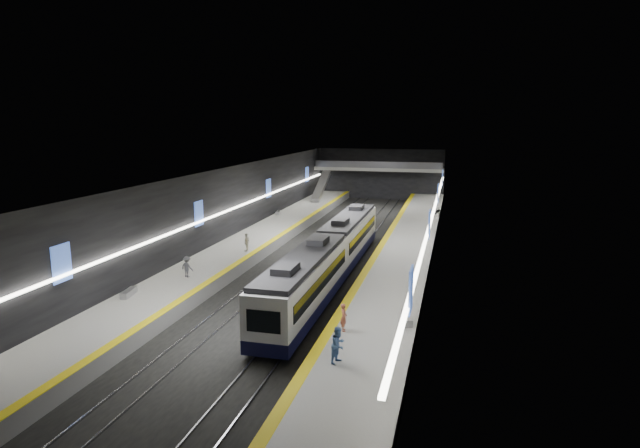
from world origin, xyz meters
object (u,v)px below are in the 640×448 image
(bench_right_far, at_px, (436,211))
(passenger_right_a, at_px, (344,318))
(passenger_left_a, at_px, (247,242))
(bench_left_far, at_px, (278,213))
(bench_right_near, at_px, (407,318))
(bench_left_near, at_px, (129,293))
(escalator, at_px, (321,186))
(passenger_left_b, at_px, (187,267))
(train, at_px, (330,254))
(passenger_right_b, at_px, (338,345))

(bench_right_far, relative_size, passenger_right_a, 1.15)
(passenger_right_a, distance_m, passenger_left_a, 19.92)
(bench_left_far, xyz_separation_m, bench_right_near, (18.89, -32.41, 0.04))
(bench_left_near, xyz_separation_m, passenger_right_a, (15.17, -2.35, 0.58))
(bench_left_near, relative_size, passenger_left_a, 1.02)
(escalator, xyz_separation_m, bench_right_near, (16.89, -46.27, -1.66))
(passenger_left_b, bearing_deg, train, -138.89)
(bench_left_far, relative_size, passenger_left_b, 1.00)
(bench_left_far, height_order, passenger_left_b, passenger_left_b)
(bench_right_near, xyz_separation_m, bench_right_far, (0.11, 38.13, -0.01))
(bench_left_far, relative_size, bench_right_near, 0.83)
(train, bearing_deg, passenger_right_b, -75.35)
(passenger_left_b, bearing_deg, bench_right_near, 178.54)
(bench_left_near, height_order, passenger_left_a, passenger_left_a)
(train, bearing_deg, passenger_left_b, -154.15)
(passenger_right_a, bearing_deg, bench_left_near, 65.38)
(escalator, relative_size, bench_right_near, 4.16)
(passenger_left_a, bearing_deg, train, 65.67)
(bench_right_near, bearing_deg, bench_right_far, 79.50)
(bench_right_far, relative_size, passenger_left_a, 1.08)
(bench_right_far, relative_size, passenger_left_b, 1.13)
(passenger_right_b, xyz_separation_m, passenger_left_b, (-14.00, 11.15, -0.11))
(bench_left_near, xyz_separation_m, passenger_left_a, (3.02, 13.44, 0.62))
(escalator, height_order, passenger_right_a, escalator)
(bench_right_far, bearing_deg, escalator, 168.49)
(bench_left_far, distance_m, passenger_left_b, 27.47)
(bench_left_far, xyz_separation_m, passenger_left_b, (2.16, -27.38, 0.60))
(escalator, xyz_separation_m, bench_right_far, (17.00, -8.14, -1.68))
(bench_left_near, bearing_deg, passenger_right_b, -31.16)
(bench_left_far, bearing_deg, passenger_right_b, -77.00)
(train, relative_size, passenger_left_a, 18.06)
(passenger_right_b, distance_m, passenger_left_b, 17.89)
(bench_left_far, bearing_deg, train, -71.80)
(passenger_right_a, xyz_separation_m, passenger_left_a, (-12.15, 15.78, 0.04))
(bench_right_far, distance_m, passenger_right_b, 44.34)
(passenger_right_a, bearing_deg, escalator, -0.15)
(bench_right_far, xyz_separation_m, passenger_right_b, (-2.84, -44.24, 0.68))
(passenger_left_b, bearing_deg, escalator, -74.51)
(train, xyz_separation_m, bench_right_near, (6.89, -9.79, -0.96))
(passenger_right_b, relative_size, passenger_left_a, 1.09)
(bench_right_far, xyz_separation_m, passenger_left_a, (-15.55, -24.53, 0.61))
(bench_left_far, xyz_separation_m, passenger_right_b, (16.16, -38.53, 0.71))
(passenger_right_b, bearing_deg, escalator, 35.50)
(escalator, relative_size, bench_right_far, 4.43)
(bench_left_near, distance_m, bench_right_near, 18.46)
(bench_right_far, distance_m, passenger_left_a, 29.05)
(escalator, xyz_separation_m, passenger_left_a, (1.45, -32.67, -1.07))
(train, distance_m, passenger_left_a, 9.36)
(train, height_order, bench_right_near, train)
(bench_right_far, distance_m, passenger_right_a, 40.46)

